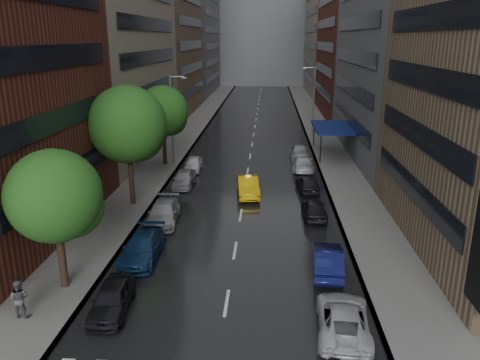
% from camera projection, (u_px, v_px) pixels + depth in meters
% --- Properties ---
extents(ground, '(220.00, 220.00, 0.00)m').
position_uv_depth(ground, '(218.00, 355.00, 19.44)').
color(ground, gray).
rests_on(ground, ground).
extents(road, '(14.00, 140.00, 0.01)m').
position_uv_depth(road, '(255.00, 129.00, 67.16)').
color(road, black).
rests_on(road, ground).
extents(sidewalk_left, '(4.00, 140.00, 0.15)m').
position_uv_depth(sidewalk_left, '(192.00, 128.00, 67.66)').
color(sidewalk_left, gray).
rests_on(sidewalk_left, ground).
extents(sidewalk_right, '(4.00, 140.00, 0.15)m').
position_uv_depth(sidewalk_right, '(318.00, 129.00, 66.62)').
color(sidewalk_right, gray).
rests_on(sidewalk_right, ground).
extents(buildings_left, '(8.00, 108.00, 38.00)m').
position_uv_depth(buildings_left, '(160.00, 14.00, 71.73)').
color(buildings_left, maroon).
rests_on(buildings_left, ground).
extents(buildings_right, '(8.05, 109.10, 36.00)m').
position_uv_depth(buildings_right, '(359.00, 20.00, 68.29)').
color(buildings_right, '#937A5B').
rests_on(buildings_right, ground).
extents(building_far, '(40.00, 14.00, 32.00)m').
position_uv_depth(building_far, '(263.00, 24.00, 127.37)').
color(building_far, slate).
rests_on(building_far, ground).
extents(tree_near, '(4.71, 4.71, 7.50)m').
position_uv_depth(tree_near, '(54.00, 196.00, 23.13)').
color(tree_near, '#382619').
rests_on(tree_near, ground).
extents(tree_mid, '(5.85, 5.85, 9.33)m').
position_uv_depth(tree_mid, '(128.00, 125.00, 34.98)').
color(tree_mid, '#382619').
rests_on(tree_mid, ground).
extents(tree_far, '(5.12, 5.12, 8.16)m').
position_uv_depth(tree_far, '(163.00, 111.00, 46.61)').
color(tree_far, '#382619').
rests_on(tree_far, ground).
extents(taxi, '(2.19, 4.96, 1.58)m').
position_uv_depth(taxi, '(248.00, 186.00, 38.87)').
color(taxi, gold).
rests_on(taxi, ground).
extents(parked_cars_left, '(2.35, 29.22, 1.46)m').
position_uv_depth(parked_cars_left, '(164.00, 212.00, 33.28)').
color(parked_cars_left, black).
rests_on(parked_cars_left, ground).
extents(parked_cars_right, '(2.66, 37.12, 1.49)m').
position_uv_depth(parked_cars_right, '(311.00, 197.00, 36.55)').
color(parked_cars_right, '#BABABA').
rests_on(parked_cars_right, ground).
extents(ped_black_umbrella, '(0.96, 0.98, 2.09)m').
position_uv_depth(ped_black_umbrella, '(18.00, 293.00, 21.54)').
color(ped_black_umbrella, '#535257').
rests_on(ped_black_umbrella, sidewalk_left).
extents(street_lamp_left, '(1.74, 0.22, 9.00)m').
position_uv_depth(street_lamp_left, '(172.00, 118.00, 47.08)').
color(street_lamp_left, gray).
rests_on(street_lamp_left, sidewalk_left).
extents(street_lamp_right, '(1.74, 0.22, 9.00)m').
position_uv_depth(street_lamp_right, '(313.00, 100.00, 60.51)').
color(street_lamp_right, gray).
rests_on(street_lamp_right, sidewalk_right).
extents(awning, '(4.00, 8.00, 3.12)m').
position_uv_depth(awning, '(332.00, 128.00, 51.41)').
color(awning, navy).
rests_on(awning, sidewalk_right).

